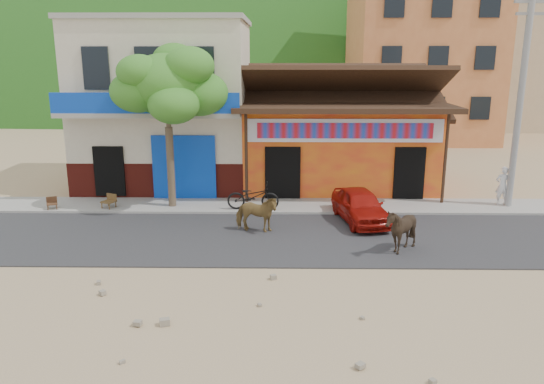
{
  "coord_description": "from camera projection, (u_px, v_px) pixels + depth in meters",
  "views": [
    {
      "loc": [
        -0.51,
        -13.55,
        5.71
      ],
      "look_at": [
        -0.76,
        3.0,
        1.4
      ],
      "focal_mm": 35.0,
      "sensor_mm": 36.0,
      "label": 1
    }
  ],
  "objects": [
    {
      "name": "cow_tan",
      "position": [
        256.0,
        214.0,
        17.32
      ],
      "size": [
        1.55,
        0.92,
        1.22
      ],
      "primitive_type": "imported",
      "rotation": [
        0.0,
        0.0,
        1.38
      ],
      "color": "olive",
      "rests_on": "road"
    },
    {
      "name": "tree",
      "position": [
        169.0,
        127.0,
        19.43
      ],
      "size": [
        3.0,
        3.0,
        6.0
      ],
      "primitive_type": null,
      "color": "#2D721E",
      "rests_on": "sidewalk"
    },
    {
      "name": "apartment_rear",
      "position": [
        513.0,
        64.0,
        42.04
      ],
      "size": [
        8.0,
        8.0,
        10.0
      ],
      "primitive_type": "cube",
      "color": "tan",
      "rests_on": "ground"
    },
    {
      "name": "pedestrian",
      "position": [
        503.0,
        185.0,
        20.21
      ],
      "size": [
        0.56,
        0.38,
        1.48
      ],
      "primitive_type": "imported",
      "rotation": [
        0.0,
        0.0,
        3.09
      ],
      "color": "white",
      "rests_on": "sidewalk"
    },
    {
      "name": "cafe_chair_right",
      "position": [
        51.0,
        198.0,
        19.67
      ],
      "size": [
        0.5,
        0.5,
        0.81
      ],
      "primitive_type": null,
      "rotation": [
        0.0,
        0.0,
        0.42
      ],
      "color": "#4B2819",
      "rests_on": "sidewalk"
    },
    {
      "name": "utility_pole",
      "position": [
        520.0,
        100.0,
        19.19
      ],
      "size": [
        0.24,
        0.24,
        8.0
      ],
      "primitive_type": "cylinder",
      "color": "gray",
      "rests_on": "sidewalk"
    },
    {
      "name": "apartment_front",
      "position": [
        420.0,
        50.0,
        36.12
      ],
      "size": [
        9.0,
        9.0,
        12.0
      ],
      "primitive_type": "cube",
      "color": "#CC723F",
      "rests_on": "ground"
    },
    {
      "name": "cow_dark",
      "position": [
        401.0,
        230.0,
        15.52
      ],
      "size": [
        1.35,
        1.22,
        1.38
      ],
      "primitive_type": "imported",
      "rotation": [
        0.0,
        0.0,
        -1.48
      ],
      "color": "black",
      "rests_on": "road"
    },
    {
      "name": "dance_club",
      "position": [
        336.0,
        144.0,
        23.73
      ],
      "size": [
        8.0,
        6.0,
        3.6
      ],
      "primitive_type": "cube",
      "color": "orange",
      "rests_on": "ground"
    },
    {
      "name": "cafe_building",
      "position": [
        167.0,
        106.0,
        23.41
      ],
      "size": [
        7.0,
        6.0,
        7.0
      ],
      "primitive_type": "cube",
      "color": "beige",
      "rests_on": "ground"
    },
    {
      "name": "cafe_chair_left",
      "position": [
        108.0,
        195.0,
        19.79
      ],
      "size": [
        0.59,
        0.59,
        0.95
      ],
      "primitive_type": null,
      "rotation": [
        0.0,
        0.0,
        -0.41
      ],
      "color": "#53361B",
      "rests_on": "sidewalk"
    },
    {
      "name": "hillside",
      "position": [
        284.0,
        11.0,
        79.25
      ],
      "size": [
        100.0,
        40.0,
        24.0
      ],
      "primitive_type": "ellipsoid",
      "color": "#194C14",
      "rests_on": "ground"
    },
    {
      "name": "red_car",
      "position": [
        360.0,
        205.0,
        18.42
      ],
      "size": [
        1.94,
        3.57,
        1.15
      ],
      "primitive_type": "imported",
      "rotation": [
        0.0,
        0.0,
        0.18
      ],
      "color": "#A1130B",
      "rests_on": "road"
    },
    {
      "name": "scooter",
      "position": [
        253.0,
        196.0,
        19.57
      ],
      "size": [
        1.93,
        0.71,
        1.01
      ],
      "primitive_type": "imported",
      "rotation": [
        0.0,
        0.0,
        1.55
      ],
      "color": "black",
      "rests_on": "sidewalk"
    },
    {
      "name": "ground",
      "position": [
        298.0,
        269.0,
        14.54
      ],
      "size": [
        120.0,
        120.0,
        0.0
      ],
      "primitive_type": "plane",
      "color": "#9E825B",
      "rests_on": "ground"
    },
    {
      "name": "road",
      "position": [
        296.0,
        238.0,
        16.95
      ],
      "size": [
        60.0,
        5.0,
        0.04
      ],
      "primitive_type": "cube",
      "color": "#28282B",
      "rests_on": "ground"
    },
    {
      "name": "sidewalk",
      "position": [
        293.0,
        206.0,
        20.33
      ],
      "size": [
        60.0,
        2.0,
        0.12
      ],
      "primitive_type": "cube",
      "color": "gray",
      "rests_on": "ground"
    }
  ]
}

